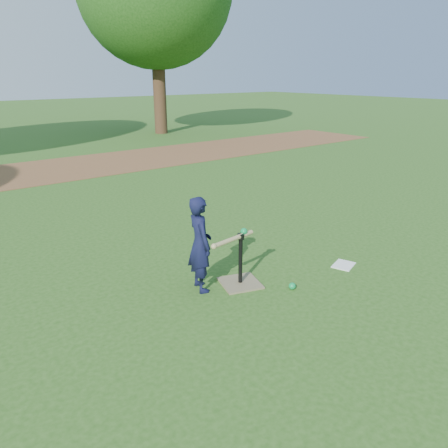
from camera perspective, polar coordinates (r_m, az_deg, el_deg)
ground at (r=5.05m, az=-2.05°, el=-8.00°), size 80.00×80.00×0.00m
dirt_strip at (r=11.67m, az=-24.64°, el=6.02°), size 24.00×3.00×0.01m
child at (r=4.76m, az=-3.16°, el=-2.65°), size 0.35×0.44×1.08m
wiffle_ball_ground at (r=5.00m, az=8.90°, el=-8.01°), size 0.08×0.08×0.08m
clipboard at (r=5.74m, az=15.35°, el=-5.19°), size 0.36×0.32×0.01m
batting_tee at (r=5.03m, az=2.14°, el=-6.70°), size 0.54×0.54×0.61m
swing_action at (r=4.76m, az=1.29°, el=-1.85°), size 0.63×0.15×0.11m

